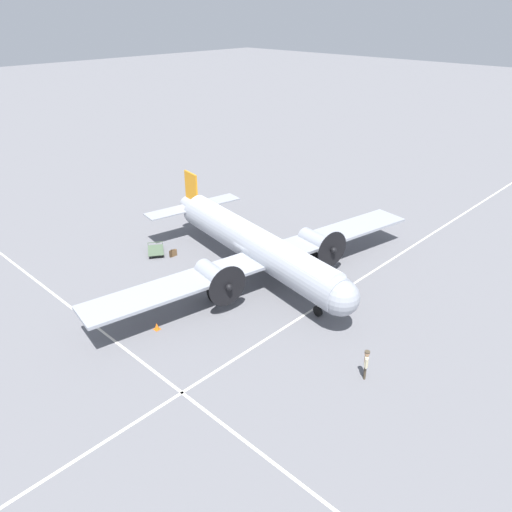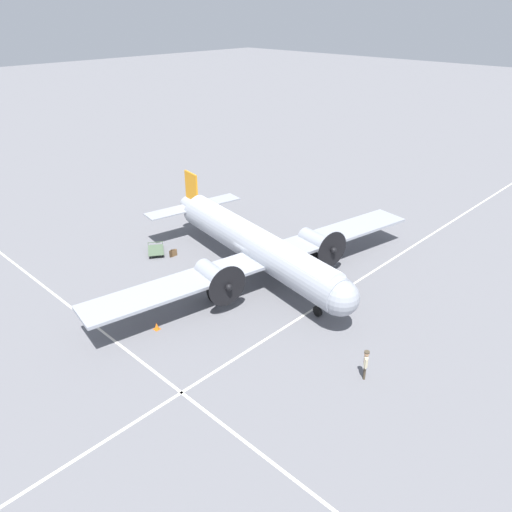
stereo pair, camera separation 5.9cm
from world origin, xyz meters
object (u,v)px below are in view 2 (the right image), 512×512
at_px(airliner_main, 259,247).
at_px(suitcase_near_door, 172,253).
at_px(suitcase_upright_spare, 174,253).
at_px(crew_foreground, 366,361).
at_px(baggage_cart, 156,250).
at_px(traffic_cone, 157,326).

height_order(airliner_main, suitcase_near_door, airliner_main).
bearing_deg(suitcase_upright_spare, crew_foreground, 84.31).
bearing_deg(suitcase_upright_spare, suitcase_near_door, -6.81).
bearing_deg(baggage_cart, traffic_cone, -1.67).
xyz_separation_m(airliner_main, crew_foreground, (4.02, 11.43, -1.31)).
distance_m(baggage_cart, traffic_cone, 10.35).
distance_m(suitcase_upright_spare, traffic_cone, 9.77).
bearing_deg(airliner_main, traffic_cone, -79.14).
bearing_deg(traffic_cone, crew_foreground, 113.46).
bearing_deg(suitcase_near_door, crew_foreground, 84.93).
bearing_deg(baggage_cart, crew_foreground, 30.72).
relative_size(suitcase_upright_spare, traffic_cone, 1.21).
distance_m(suitcase_upright_spare, baggage_cart, 1.54).
relative_size(airliner_main, crew_foreground, 15.26).
distance_m(crew_foreground, suitcase_upright_spare, 18.50).
distance_m(airliner_main, crew_foreground, 12.18).
relative_size(airliner_main, traffic_cone, 56.14).
height_order(airliner_main, crew_foreground, airliner_main).
bearing_deg(suitcase_near_door, airliner_main, 108.82).
bearing_deg(airliner_main, suitcase_upright_spare, -152.31).
xyz_separation_m(suitcase_near_door, suitcase_upright_spare, (-0.20, 0.02, -0.01)).
bearing_deg(suitcase_near_door, baggage_cart, -68.32).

